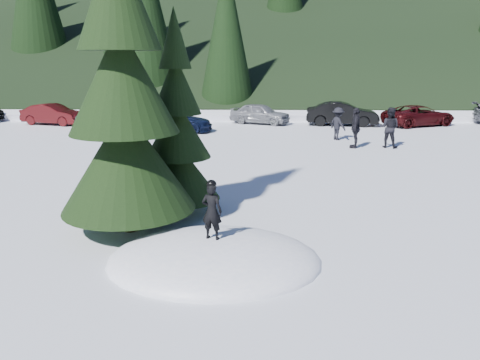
{
  "coord_description": "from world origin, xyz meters",
  "views": [
    {
      "loc": [
        0.78,
        -8.99,
        4.11
      ],
      "look_at": [
        0.47,
        2.54,
        1.1
      ],
      "focal_mm": 35.0,
      "sensor_mm": 36.0,
      "label": 1
    }
  ],
  "objects_px": {
    "adult_1": "(356,128)",
    "car_6": "(419,115)",
    "spruce_short": "(178,137)",
    "car_1": "(53,114)",
    "adult_0": "(389,128)",
    "car_5": "(342,114)",
    "spruce_tall": "(123,94)",
    "child_skier": "(212,211)",
    "car_3": "(173,120)",
    "car_4": "(260,114)",
    "car_2": "(116,119)",
    "adult_2": "(338,124)"
  },
  "relations": [
    {
      "from": "adult_2",
      "to": "car_5",
      "type": "bearing_deg",
      "value": -41.63
    },
    {
      "from": "adult_1",
      "to": "car_4",
      "type": "relative_size",
      "value": 0.49
    },
    {
      "from": "adult_0",
      "to": "adult_1",
      "type": "bearing_deg",
      "value": 32.66
    },
    {
      "from": "adult_2",
      "to": "car_4",
      "type": "distance_m",
      "value": 7.21
    },
    {
      "from": "spruce_short",
      "to": "car_5",
      "type": "relative_size",
      "value": 1.21
    },
    {
      "from": "adult_2",
      "to": "car_2",
      "type": "bearing_deg",
      "value": 47.13
    },
    {
      "from": "spruce_short",
      "to": "car_5",
      "type": "height_order",
      "value": "spruce_short"
    },
    {
      "from": "adult_1",
      "to": "car_6",
      "type": "xyz_separation_m",
      "value": [
        5.57,
        7.65,
        -0.31
      ]
    },
    {
      "from": "car_3",
      "to": "car_4",
      "type": "xyz_separation_m",
      "value": [
        5.04,
        3.42,
        0.01
      ]
    },
    {
      "from": "adult_2",
      "to": "child_skier",
      "type": "bearing_deg",
      "value": 131.93
    },
    {
      "from": "car_1",
      "to": "car_4",
      "type": "distance_m",
      "value": 13.19
    },
    {
      "from": "spruce_short",
      "to": "car_1",
      "type": "bearing_deg",
      "value": 121.85
    },
    {
      "from": "spruce_tall",
      "to": "adult_1",
      "type": "xyz_separation_m",
      "value": [
        7.81,
        11.13,
        -2.37
      ]
    },
    {
      "from": "adult_1",
      "to": "car_5",
      "type": "height_order",
      "value": "adult_1"
    },
    {
      "from": "child_skier",
      "to": "car_3",
      "type": "relative_size",
      "value": 0.26
    },
    {
      "from": "spruce_tall",
      "to": "child_skier",
      "type": "distance_m",
      "value": 3.56
    },
    {
      "from": "adult_1",
      "to": "adult_2",
      "type": "height_order",
      "value": "adult_1"
    },
    {
      "from": "adult_1",
      "to": "adult_2",
      "type": "distance_m",
      "value": 2.24
    },
    {
      "from": "car_2",
      "to": "car_4",
      "type": "xyz_separation_m",
      "value": [
        8.51,
        2.96,
        0.03
      ]
    },
    {
      "from": "spruce_short",
      "to": "car_3",
      "type": "xyz_separation_m",
      "value": [
        -2.58,
        14.54,
        -1.45
      ]
    },
    {
      "from": "spruce_short",
      "to": "car_4",
      "type": "distance_m",
      "value": 18.19
    },
    {
      "from": "spruce_short",
      "to": "car_6",
      "type": "bearing_deg",
      "value": 54.54
    },
    {
      "from": "car_6",
      "to": "adult_1",
      "type": "bearing_deg",
      "value": 121.43
    },
    {
      "from": "car_3",
      "to": "child_skier",
      "type": "bearing_deg",
      "value": -160.75
    },
    {
      "from": "car_3",
      "to": "car_6",
      "type": "distance_m",
      "value": 15.22
    },
    {
      "from": "adult_2",
      "to": "car_2",
      "type": "height_order",
      "value": "adult_2"
    },
    {
      "from": "adult_1",
      "to": "car_4",
      "type": "height_order",
      "value": "adult_1"
    },
    {
      "from": "spruce_tall",
      "to": "car_5",
      "type": "xyz_separation_m",
      "value": [
        8.61,
        18.75,
        -2.59
      ]
    },
    {
      "from": "adult_2",
      "to": "car_3",
      "type": "distance_m",
      "value": 9.33
    },
    {
      "from": "spruce_tall",
      "to": "car_6",
      "type": "height_order",
      "value": "spruce_tall"
    },
    {
      "from": "adult_0",
      "to": "spruce_tall",
      "type": "bearing_deg",
      "value": 78.29
    },
    {
      "from": "spruce_short",
      "to": "car_1",
      "type": "relative_size",
      "value": 1.35
    },
    {
      "from": "child_skier",
      "to": "car_1",
      "type": "relative_size",
      "value": 0.3
    },
    {
      "from": "adult_0",
      "to": "car_5",
      "type": "distance_m",
      "value": 7.55
    },
    {
      "from": "car_6",
      "to": "car_2",
      "type": "bearing_deg",
      "value": 74.79
    },
    {
      "from": "car_4",
      "to": "car_2",
      "type": "bearing_deg",
      "value": 132.35
    },
    {
      "from": "car_1",
      "to": "car_6",
      "type": "bearing_deg",
      "value": -75.93
    },
    {
      "from": "car_5",
      "to": "car_6",
      "type": "height_order",
      "value": "car_5"
    },
    {
      "from": "car_2",
      "to": "adult_2",
      "type": "bearing_deg",
      "value": -89.61
    },
    {
      "from": "adult_0",
      "to": "car_1",
      "type": "xyz_separation_m",
      "value": [
        -19.12,
        7.38,
        -0.29
      ]
    },
    {
      "from": "car_3",
      "to": "adult_0",
      "type": "bearing_deg",
      "value": -105.8
    },
    {
      "from": "car_5",
      "to": "car_1",
      "type": "bearing_deg",
      "value": 98.15
    },
    {
      "from": "car_1",
      "to": "child_skier",
      "type": "bearing_deg",
      "value": -136.04
    },
    {
      "from": "spruce_tall",
      "to": "car_2",
      "type": "height_order",
      "value": "spruce_tall"
    },
    {
      "from": "car_6",
      "to": "car_3",
      "type": "bearing_deg",
      "value": 78.2
    },
    {
      "from": "adult_0",
      "to": "car_6",
      "type": "distance_m",
      "value": 8.51
    },
    {
      "from": "adult_1",
      "to": "car_1",
      "type": "distance_m",
      "value": 19.05
    },
    {
      "from": "adult_2",
      "to": "car_6",
      "type": "height_order",
      "value": "adult_2"
    },
    {
      "from": "spruce_tall",
      "to": "car_3",
      "type": "bearing_deg",
      "value": 95.65
    },
    {
      "from": "car_5",
      "to": "adult_1",
      "type": "bearing_deg",
      "value": -178.2
    }
  ]
}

